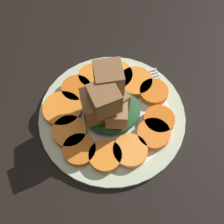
# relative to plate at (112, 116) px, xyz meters

# --- Properties ---
(table_slab) EXTENTS (1.20, 1.20, 0.02)m
(table_slab) POSITION_rel_plate_xyz_m (0.00, 0.00, -0.02)
(table_slab) COLOR black
(table_slab) RESTS_ON ground
(plate) EXTENTS (0.26, 0.26, 0.01)m
(plate) POSITION_rel_plate_xyz_m (0.00, 0.00, 0.00)
(plate) COLOR beige
(plate) RESTS_ON table_slab
(carrot_slice_0) EXTENTS (0.06, 0.06, 0.01)m
(carrot_slice_0) POSITION_rel_plate_xyz_m (-0.06, -0.05, 0.01)
(carrot_slice_0) COLOR orange
(carrot_slice_0) RESTS_ON plate
(carrot_slice_1) EXTENTS (0.07, 0.07, 0.01)m
(carrot_slice_1) POSITION_rel_plate_xyz_m (-0.03, -0.07, 0.01)
(carrot_slice_1) COLOR orange
(carrot_slice_1) RESTS_ON plate
(carrot_slice_2) EXTENTS (0.05, 0.05, 0.01)m
(carrot_slice_2) POSITION_rel_plate_xyz_m (0.01, -0.08, 0.01)
(carrot_slice_2) COLOR orange
(carrot_slice_2) RESTS_ON plate
(carrot_slice_3) EXTENTS (0.05, 0.05, 0.01)m
(carrot_slice_3) POSITION_rel_plate_xyz_m (0.05, -0.07, 0.01)
(carrot_slice_3) COLOR orange
(carrot_slice_3) RESTS_ON plate
(carrot_slice_4) EXTENTS (0.07, 0.07, 0.01)m
(carrot_slice_4) POSITION_rel_plate_xyz_m (0.08, -0.03, 0.01)
(carrot_slice_4) COLOR orange
(carrot_slice_4) RESTS_ON plate
(carrot_slice_5) EXTENTS (0.06, 0.06, 0.01)m
(carrot_slice_5) POSITION_rel_plate_xyz_m (0.08, 0.01, 0.01)
(carrot_slice_5) COLOR orange
(carrot_slice_5) RESTS_ON plate
(carrot_slice_6) EXTENTS (0.05, 0.05, 0.01)m
(carrot_slice_6) POSITION_rel_plate_xyz_m (0.07, 0.05, 0.01)
(carrot_slice_6) COLOR orange
(carrot_slice_6) RESTS_ON plate
(carrot_slice_7) EXTENTS (0.05, 0.05, 0.01)m
(carrot_slice_7) POSITION_rel_plate_xyz_m (0.04, 0.07, 0.01)
(carrot_slice_7) COLOR orange
(carrot_slice_7) RESTS_ON plate
(carrot_slice_8) EXTENTS (0.06, 0.06, 0.01)m
(carrot_slice_8) POSITION_rel_plate_xyz_m (-0.01, 0.08, 0.01)
(carrot_slice_8) COLOR #F99439
(carrot_slice_8) RESTS_ON plate
(carrot_slice_9) EXTENTS (0.06, 0.06, 0.01)m
(carrot_slice_9) POSITION_rel_plate_xyz_m (-0.05, 0.06, 0.01)
(carrot_slice_9) COLOR orange
(carrot_slice_9) RESTS_ON plate
(carrot_slice_10) EXTENTS (0.05, 0.05, 0.01)m
(carrot_slice_10) POSITION_rel_plate_xyz_m (-0.07, 0.04, 0.01)
(carrot_slice_10) COLOR #D76115
(carrot_slice_10) RESTS_ON plate
(carrot_slice_11) EXTENTS (0.05, 0.05, 0.01)m
(carrot_slice_11) POSITION_rel_plate_xyz_m (-0.08, -0.02, 0.01)
(carrot_slice_11) COLOR orange
(carrot_slice_11) RESTS_ON plate
(center_pile) EXTENTS (0.10, 0.09, 0.11)m
(center_pile) POSITION_rel_plate_xyz_m (0.01, 0.00, 0.05)
(center_pile) COLOR #1E4723
(center_pile) RESTS_ON plate
(fork) EXTENTS (0.20, 0.02, 0.00)m
(fork) POSITION_rel_plate_xyz_m (-0.02, -0.06, 0.01)
(fork) COLOR silver
(fork) RESTS_ON plate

